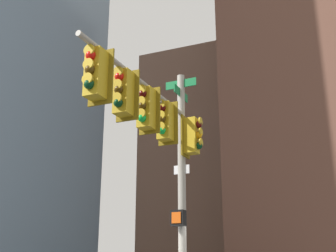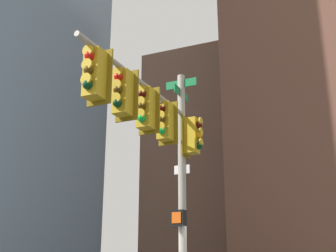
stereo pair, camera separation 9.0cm
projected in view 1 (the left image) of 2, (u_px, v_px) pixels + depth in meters
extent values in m
cylinder|color=#9E998C|center=(182.00, 192.00, 11.69)|extent=(0.21, 0.21, 6.79)
cylinder|color=#9E998C|center=(140.00, 82.00, 10.24)|extent=(4.93, 0.25, 0.12)
cylinder|color=#9E998C|center=(168.00, 120.00, 11.47)|extent=(1.04, 0.11, 0.75)
cube|color=#0F6B33|center=(181.00, 84.00, 12.66)|extent=(0.05, 0.95, 0.24)
cube|color=#0F6B33|center=(181.00, 93.00, 12.57)|extent=(0.96, 0.06, 0.24)
cube|color=white|center=(182.00, 170.00, 11.88)|extent=(0.04, 0.45, 0.24)
cube|color=gold|center=(165.00, 121.00, 11.28)|extent=(0.35, 0.35, 1.00)
cube|color=#775E0F|center=(168.00, 124.00, 11.44)|extent=(0.05, 0.54, 1.16)
sphere|color=#470A07|center=(162.00, 108.00, 11.19)|extent=(0.20, 0.20, 0.20)
cylinder|color=gold|center=(161.00, 104.00, 11.16)|extent=(0.05, 0.23, 0.23)
sphere|color=#4C330A|center=(162.00, 119.00, 11.10)|extent=(0.20, 0.20, 0.20)
cylinder|color=gold|center=(161.00, 115.00, 11.07)|extent=(0.05, 0.23, 0.23)
sphere|color=green|center=(162.00, 130.00, 11.01)|extent=(0.20, 0.20, 0.20)
cylinder|color=gold|center=(161.00, 126.00, 10.98)|extent=(0.05, 0.23, 0.23)
cube|color=gold|center=(146.00, 108.00, 10.35)|extent=(0.35, 0.35, 1.00)
cube|color=#775E0F|center=(150.00, 111.00, 10.51)|extent=(0.05, 0.54, 1.16)
sphere|color=#470A07|center=(142.00, 94.00, 10.26)|extent=(0.20, 0.20, 0.20)
cylinder|color=gold|center=(141.00, 89.00, 10.23)|extent=(0.05, 0.23, 0.23)
sphere|color=#4C330A|center=(142.00, 106.00, 10.17)|extent=(0.20, 0.20, 0.20)
cylinder|color=gold|center=(141.00, 101.00, 10.14)|extent=(0.05, 0.23, 0.23)
sphere|color=green|center=(142.00, 118.00, 10.08)|extent=(0.20, 0.20, 0.20)
cylinder|color=gold|center=(141.00, 113.00, 10.05)|extent=(0.05, 0.23, 0.23)
cube|color=gold|center=(124.00, 93.00, 9.42)|extent=(0.35, 0.35, 1.00)
cube|color=#775E0F|center=(128.00, 96.00, 9.58)|extent=(0.05, 0.54, 1.16)
sphere|color=red|center=(119.00, 76.00, 9.33)|extent=(0.20, 0.20, 0.20)
cylinder|color=gold|center=(118.00, 71.00, 9.30)|extent=(0.05, 0.23, 0.23)
sphere|color=#4C330A|center=(119.00, 89.00, 9.24)|extent=(0.20, 0.20, 0.20)
cylinder|color=gold|center=(117.00, 84.00, 9.21)|extent=(0.05, 0.23, 0.23)
sphere|color=#0A3819|center=(118.00, 103.00, 9.15)|extent=(0.20, 0.20, 0.20)
cylinder|color=gold|center=(117.00, 98.00, 9.12)|extent=(0.05, 0.23, 0.23)
cube|color=gold|center=(96.00, 74.00, 8.49)|extent=(0.35, 0.35, 1.00)
cube|color=#775E0F|center=(101.00, 77.00, 8.65)|extent=(0.05, 0.54, 1.16)
sphere|color=red|center=(91.00, 55.00, 8.40)|extent=(0.20, 0.20, 0.20)
cylinder|color=gold|center=(89.00, 50.00, 8.37)|extent=(0.05, 0.23, 0.23)
sphere|color=#4C330A|center=(90.00, 70.00, 8.31)|extent=(0.20, 0.20, 0.20)
cylinder|color=gold|center=(88.00, 64.00, 8.28)|extent=(0.05, 0.23, 0.23)
sphere|color=#0A3819|center=(89.00, 84.00, 8.22)|extent=(0.20, 0.20, 0.20)
cylinder|color=gold|center=(87.00, 79.00, 8.19)|extent=(0.05, 0.23, 0.23)
cube|color=gold|center=(192.00, 136.00, 12.04)|extent=(0.35, 0.35, 1.00)
cube|color=#775E0F|center=(185.00, 137.00, 12.12)|extent=(0.54, 0.05, 1.16)
sphere|color=#470A07|center=(198.00, 125.00, 12.05)|extent=(0.20, 0.20, 0.20)
cylinder|color=gold|center=(201.00, 121.00, 12.05)|extent=(0.23, 0.05, 0.23)
sphere|color=#F29E0C|center=(199.00, 135.00, 11.96)|extent=(0.20, 0.20, 0.20)
cylinder|color=gold|center=(201.00, 132.00, 11.96)|extent=(0.23, 0.05, 0.23)
sphere|color=#0A3819|center=(199.00, 146.00, 11.87)|extent=(0.20, 0.20, 0.20)
cylinder|color=gold|center=(201.00, 142.00, 11.87)|extent=(0.23, 0.05, 0.23)
cube|color=black|center=(178.00, 218.00, 11.25)|extent=(0.26, 0.37, 0.40)
cube|color=#EA5914|center=(176.00, 218.00, 11.14)|extent=(0.03, 0.25, 0.28)
cube|color=brown|center=(298.00, 90.00, 51.11)|extent=(18.66, 14.01, 42.42)
cube|color=#845B47|center=(213.00, 169.00, 65.17)|extent=(20.79, 14.82, 30.71)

